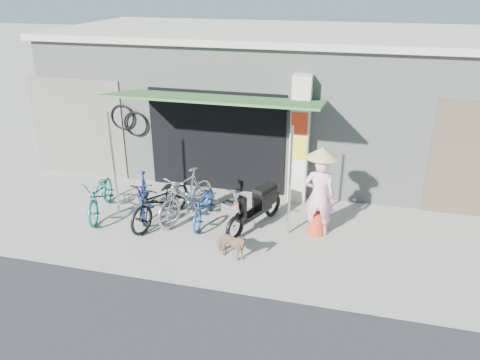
% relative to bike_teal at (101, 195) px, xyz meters
% --- Properties ---
extents(ground, '(80.00, 80.00, 0.00)m').
position_rel_bike_teal_xyz_m(ground, '(3.32, -0.60, -0.47)').
color(ground, '#A29C92').
rests_on(ground, ground).
extents(bicycle_shop, '(12.30, 5.30, 3.66)m').
position_rel_bike_teal_xyz_m(bicycle_shop, '(3.32, 4.49, 1.36)').
color(bicycle_shop, gray).
rests_on(bicycle_shop, ground).
extents(shop_pillar, '(0.42, 0.44, 3.00)m').
position_rel_bike_teal_xyz_m(shop_pillar, '(4.17, 1.85, 1.02)').
color(shop_pillar, beige).
rests_on(shop_pillar, ground).
extents(awning, '(4.60, 1.88, 2.72)m').
position_rel_bike_teal_xyz_m(awning, '(2.42, 1.03, 2.04)').
color(awning, '#2E5D2A').
rests_on(awning, ground).
extents(neighbour_left, '(2.60, 0.06, 2.60)m').
position_rel_bike_teal_xyz_m(neighbour_left, '(-1.68, 1.99, 0.83)').
color(neighbour_left, '#6B665B').
rests_on(neighbour_left, ground).
extents(bike_teal, '(1.06, 1.91, 0.95)m').
position_rel_bike_teal_xyz_m(bike_teal, '(0.00, 0.00, 0.00)').
color(bike_teal, '#1C7E6E').
rests_on(bike_teal, ground).
extents(bike_blue, '(1.00, 1.63, 0.95)m').
position_rel_bike_teal_xyz_m(bike_blue, '(0.97, 0.17, -0.00)').
color(bike_blue, navy).
rests_on(bike_blue, ground).
extents(bike_black, '(1.15, 2.05, 1.02)m').
position_rel_bike_teal_xyz_m(bike_black, '(1.47, -0.02, 0.03)').
color(bike_black, black).
rests_on(bike_black, ground).
extents(bike_silver, '(1.08, 1.95, 1.13)m').
position_rel_bike_teal_xyz_m(bike_silver, '(1.94, 0.27, 0.09)').
color(bike_silver, '#B4B3B8').
rests_on(bike_silver, ground).
extents(bike_navy, '(0.65, 1.60, 0.82)m').
position_rel_bike_teal_xyz_m(bike_navy, '(2.35, 0.24, -0.06)').
color(bike_navy, '#1E488C').
rests_on(bike_navy, ground).
extents(street_dog, '(0.76, 0.49, 0.59)m').
position_rel_bike_teal_xyz_m(street_dog, '(3.32, -1.06, -0.18)').
color(street_dog, tan).
rests_on(street_dog, ground).
extents(moped, '(0.94, 1.79, 1.07)m').
position_rel_bike_teal_xyz_m(moped, '(3.50, 0.28, 0.01)').
color(moped, black).
rests_on(moped, ground).
extents(nun, '(0.64, 0.64, 1.91)m').
position_rel_bike_teal_xyz_m(nun, '(4.80, 0.32, 0.46)').
color(nun, '#FFABC7').
rests_on(nun, ground).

